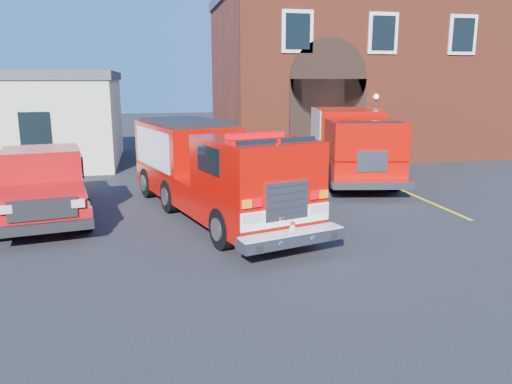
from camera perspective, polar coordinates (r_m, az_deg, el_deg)
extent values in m
plane|color=black|center=(13.54, -1.06, -4.28)|extent=(100.00, 100.00, 0.00)
cube|color=yellow|center=(16.85, 20.50, -1.68)|extent=(0.12, 3.00, 0.01)
cube|color=yellow|center=(19.37, 15.80, 0.44)|extent=(0.12, 3.00, 0.01)
cube|color=yellow|center=(22.01, 12.20, 2.07)|extent=(0.12, 3.00, 0.01)
cube|color=maroon|center=(29.07, 11.46, 12.54)|extent=(15.00, 10.00, 8.00)
cube|color=black|center=(23.19, 8.16, 7.74)|extent=(3.60, 0.12, 4.00)
cylinder|color=black|center=(23.11, 8.31, 12.68)|extent=(3.60, 0.12, 3.60)
cube|color=black|center=(22.70, 4.78, 17.83)|extent=(1.40, 0.10, 1.80)
cube|color=black|center=(24.14, 14.34, 17.18)|extent=(1.40, 0.10, 1.80)
cube|color=black|center=(26.13, 22.56, 16.26)|extent=(1.40, 0.10, 1.80)
cube|color=beige|center=(26.61, -26.45, 7.17)|extent=(10.00, 8.00, 4.00)
cube|color=#434649|center=(26.54, -26.91, 11.78)|extent=(10.20, 8.20, 0.40)
cube|color=black|center=(22.25, -23.93, 6.58)|extent=(1.20, 0.10, 1.40)
cylinder|color=black|center=(11.89, -3.79, -4.19)|extent=(0.59, 1.06, 1.01)
cylinder|color=black|center=(12.82, 4.45, -2.95)|extent=(0.59, 1.06, 1.01)
cube|color=#B00802|center=(14.81, -4.97, 0.28)|extent=(4.51, 8.57, 0.83)
cube|color=#B00802|center=(16.57, -7.95, 5.23)|extent=(3.33, 4.52, 1.47)
cube|color=#B00802|center=(12.25, -0.12, 2.95)|extent=(3.02, 3.46, 1.38)
cube|color=black|center=(11.20, 2.66, 3.93)|extent=(1.96, 0.63, 0.86)
cube|color=#E8000D|center=(12.14, -0.12, 6.50)|extent=(1.50, 0.71, 0.13)
cube|color=white|center=(11.19, 3.48, -2.82)|extent=(2.22, 0.69, 0.40)
cube|color=silver|center=(11.09, 3.53, -1.01)|extent=(1.07, 0.36, 0.86)
cube|color=silver|center=(11.11, 4.15, -5.28)|extent=(2.61, 1.20, 0.26)
cube|color=#B7B7BF|center=(16.21, -11.80, 4.92)|extent=(0.96, 3.18, 1.19)
cube|color=#B7B7BF|center=(17.00, -4.29, 5.50)|extent=(0.96, 3.18, 1.19)
sphere|color=#D7B587|center=(11.04, 4.17, -4.26)|extent=(0.18, 0.18, 0.14)
sphere|color=#D7B587|center=(11.01, 4.19, -3.75)|extent=(0.14, 0.14, 0.11)
sphere|color=#D7B587|center=(10.99, 3.96, -3.56)|extent=(0.05, 0.05, 0.04)
sphere|color=#D7B587|center=(11.03, 4.35, -3.50)|extent=(0.05, 0.05, 0.04)
ellipsoid|color=red|center=(11.00, 4.18, -3.57)|extent=(0.15, 0.15, 0.07)
cylinder|color=red|center=(11.00, 4.21, -3.66)|extent=(0.17, 0.17, 0.01)
cylinder|color=black|center=(14.06, -26.97, -3.17)|extent=(0.46, 0.93, 0.89)
cylinder|color=black|center=(14.00, -18.98, -2.52)|extent=(0.46, 0.93, 0.89)
cube|color=#A90B0E|center=(15.96, -22.98, -0.41)|extent=(3.26, 6.42, 0.50)
cube|color=#A90B0E|center=(13.75, -23.21, -0.51)|extent=(2.31, 2.00, 0.39)
cube|color=#A90B0E|center=(15.47, -23.27, 2.54)|extent=(2.37, 2.33, 1.11)
cube|color=#A90B0E|center=(17.63, -23.06, 2.22)|extent=(2.42, 2.66, 0.61)
cube|color=black|center=(12.93, -23.04, -3.83)|extent=(2.26, 0.55, 0.24)
cylinder|color=black|center=(18.17, 8.72, 1.75)|extent=(0.56, 1.15, 1.10)
cylinder|color=black|center=(18.67, 15.41, 1.73)|extent=(0.56, 1.15, 1.10)
cube|color=#B00802|center=(21.04, 10.45, 4.01)|extent=(3.99, 8.35, 0.90)
cube|color=#B00802|center=(22.37, 9.82, 7.51)|extent=(3.42, 5.40, 1.50)
cube|color=#B00802|center=(18.18, 12.31, 5.94)|extent=(2.92, 2.84, 1.30)
cube|color=#B7B7BF|center=(22.18, 6.58, 7.31)|extent=(0.85, 4.14, 1.70)
cube|color=#B7B7BF|center=(22.65, 12.97, 7.18)|extent=(0.85, 4.14, 1.70)
cube|color=silver|center=(17.00, 13.20, 0.81)|extent=(2.74, 0.96, 0.25)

